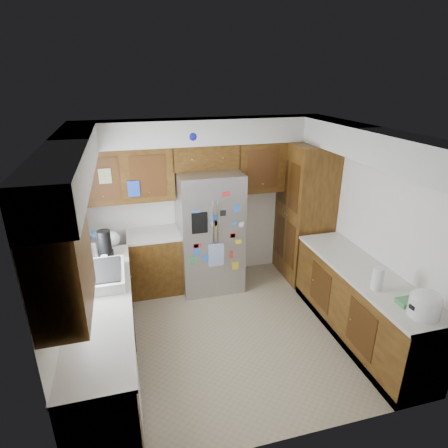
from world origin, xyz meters
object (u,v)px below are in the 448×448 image
(fridge, at_px, (210,231))
(rice_cooker, at_px, (425,303))
(pantry, at_px, (304,212))
(paper_towel, at_px, (378,279))

(fridge, distance_m, rice_cooker, 2.99)
(pantry, distance_m, paper_towel, 2.01)
(pantry, relative_size, fridge, 1.19)
(pantry, bearing_deg, rice_cooker, -90.01)
(rice_cooker, xyz_separation_m, paper_towel, (-0.14, 0.52, -0.01))
(paper_towel, bearing_deg, fridge, 123.45)
(fridge, bearing_deg, rice_cooker, -59.87)
(fridge, distance_m, paper_towel, 2.47)
(pantry, xyz_separation_m, fridge, (-1.50, 0.05, -0.17))
(rice_cooker, bearing_deg, pantry, 89.99)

